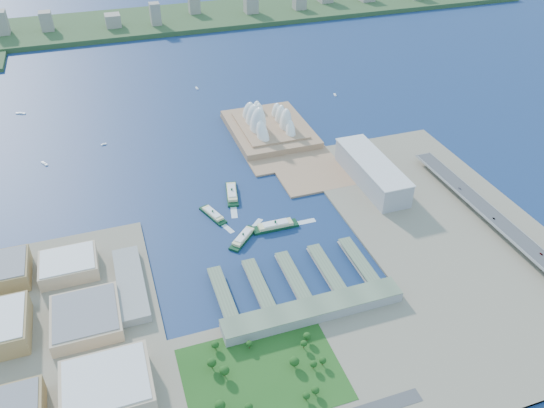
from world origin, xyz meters
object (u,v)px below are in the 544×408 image
object	(u,v)px
opera_house	(270,116)
ferry_c	(243,236)
car_c	(460,188)
car_b	(494,218)
ferry_b	(232,192)
ferry_a	(213,213)
ferry_d	(275,224)
toaster_building	(372,172)
car_a	(541,254)

from	to	relation	value
opera_house	ferry_c	xyz separation A→B (m)	(-124.55, -265.31, -27.03)
ferry_c	car_c	distance (m)	315.81
car_b	car_c	bearing A→B (deg)	-90.00
opera_house	car_c	distance (m)	333.28
ferry_b	opera_house	bearing A→B (deg)	67.22
ferry_a	ferry_d	size ratio (longest dim) A/B	0.82
ferry_a	car_c	size ratio (longest dim) A/B	10.35
ferry_d	car_c	distance (m)	269.58
toaster_building	car_a	size ratio (longest dim) A/B	35.95
ferry_a	car_a	xyz separation A→B (m)	(348.50, -220.15, 10.84)
ferry_d	car_a	size ratio (longest dim) A/B	14.13
toaster_building	opera_house	bearing A→B (deg)	114.23
ferry_d	car_a	world-z (taller)	car_a
opera_house	car_a	bearing A→B (deg)	-64.87
toaster_building	ferry_a	bearing A→B (deg)	-179.04
car_a	ferry_c	bearing A→B (deg)	-26.15
ferry_d	car_c	world-z (taller)	car_c
opera_house	ferry_d	world-z (taller)	opera_house
ferry_a	car_b	xyz separation A→B (m)	(340.50, -142.90, 10.73)
ferry_c	car_a	bearing A→B (deg)	-161.12
ferry_d	car_b	world-z (taller)	car_b
car_c	toaster_building	bearing A→B (deg)	-35.72
car_a	car_b	xyz separation A→B (m)	(-8.00, 77.26, -0.12)
toaster_building	ferry_c	world-z (taller)	toaster_building
opera_house	ferry_a	world-z (taller)	opera_house
opera_house	car_a	size ratio (longest dim) A/B	41.75
ferry_d	car_a	distance (m)	324.18
opera_house	ferry_b	size ratio (longest dim) A/B	3.00
ferry_d	ferry_b	bearing A→B (deg)	20.59
opera_house	ferry_d	xyz separation A→B (m)	(-77.88, -255.83, -26.24)
opera_house	ferry_d	distance (m)	268.71
ferry_c	car_a	xyz separation A→B (m)	(323.55, -158.84, 10.61)
ferry_d	car_b	size ratio (longest dim) A/B	16.22
car_a	car_b	size ratio (longest dim) A/B	1.15
ferry_a	car_a	world-z (taller)	car_a
ferry_a	car_c	world-z (taller)	car_c
ferry_a	ferry_c	world-z (taller)	ferry_c
car_b	car_c	world-z (taller)	car_c
ferry_b	ferry_d	world-z (taller)	ferry_d
ferry_a	ferry_d	world-z (taller)	ferry_d
ferry_c	car_c	world-z (taller)	car_c
toaster_building	car_c	size ratio (longest dim) A/B	32.00
toaster_building	ferry_a	xyz separation A→B (m)	(-239.50, -3.99, -15.76)
ferry_c	car_a	distance (m)	360.59
opera_house	car_a	distance (m)	468.80
ferry_a	car_a	size ratio (longest dim) A/B	11.63
toaster_building	ferry_c	size ratio (longest dim) A/B	2.95
opera_house	toaster_building	bearing A→B (deg)	-65.77
toaster_building	car_b	xyz separation A→B (m)	(101.00, -146.89, -5.03)
ferry_b	car_b	world-z (taller)	car_b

